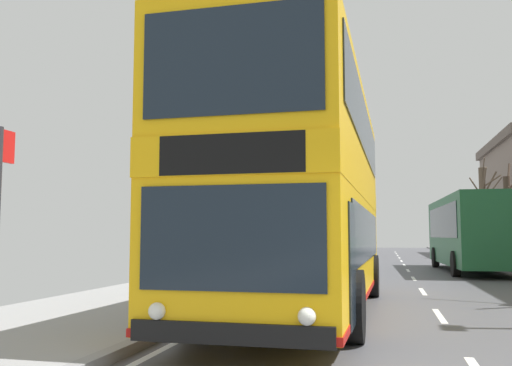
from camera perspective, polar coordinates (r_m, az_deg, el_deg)
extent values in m
cube|color=silver|center=(11.62, 18.06, -12.63)|extent=(0.12, 2.00, 0.00)
cube|color=silver|center=(16.37, 16.50, -10.47)|extent=(0.12, 2.00, 0.00)
cube|color=silver|center=(21.15, 15.65, -9.28)|extent=(0.12, 2.00, 0.00)
cube|color=silver|center=(25.94, 15.12, -8.53)|extent=(0.12, 2.00, 0.00)
cube|color=silver|center=(30.73, 14.75, -8.01)|extent=(0.12, 2.00, 0.00)
cube|color=silver|center=(35.52, 14.49, -7.64)|extent=(0.12, 2.00, 0.00)
cube|color=silver|center=(40.31, 14.28, -7.35)|extent=(0.12, 2.00, 0.00)
cube|color=silver|center=(45.11, 14.12, -7.12)|extent=(0.12, 2.00, 0.00)
cube|color=silver|center=(49.90, 14.00, -6.94)|extent=(0.12, 2.00, 0.00)
cube|color=silver|center=(54.70, 13.89, -6.79)|extent=(0.12, 2.00, 0.00)
cube|color=#F4B20F|center=(11.44, 4.94, -6.56)|extent=(2.71, 10.45, 1.86)
cube|color=#F4B20F|center=(11.47, 4.89, -0.69)|extent=(2.72, 10.50, 0.49)
cube|color=#F4B20F|center=(11.61, 4.85, 4.69)|extent=(2.71, 10.45, 1.70)
cube|color=#D0970D|center=(11.80, 4.81, 8.95)|extent=(2.63, 10.14, 0.08)
cube|color=#19232D|center=(6.34, -2.63, -5.55)|extent=(2.17, 0.08, 1.19)
cube|color=black|center=(6.41, -2.61, 2.98)|extent=(1.73, 0.07, 0.47)
cube|color=#19232D|center=(6.65, -2.56, 12.33)|extent=(2.17, 0.08, 1.29)
cube|color=black|center=(6.43, -2.69, -14.99)|extent=(2.34, 0.13, 0.24)
cube|color=#B2140F|center=(11.49, 4.97, -10.91)|extent=(2.73, 10.50, 0.10)
cube|color=#19232D|center=(11.56, 11.26, -5.17)|extent=(0.21, 8.11, 0.97)
cube|color=#19232D|center=(11.50, 11.01, 5.30)|extent=(0.24, 9.35, 1.02)
cube|color=#19232D|center=(11.95, -0.80, -5.28)|extent=(0.21, 8.11, 0.97)
cube|color=#19232D|center=(11.88, -1.11, 4.86)|extent=(0.24, 9.35, 1.02)
sphere|color=white|center=(6.19, 5.17, -13.28)|extent=(0.20, 0.20, 0.20)
sphere|color=white|center=(6.68, -9.99, -12.64)|extent=(0.20, 0.20, 0.20)
cube|color=#19232D|center=(7.47, 9.73, -8.16)|extent=(0.04, 0.90, 1.60)
cylinder|color=black|center=(8.37, 9.82, -12.18)|extent=(0.32, 1.05, 1.04)
cylinder|color=black|center=(8.87, -5.94, -11.84)|extent=(0.32, 1.05, 1.04)
cylinder|color=black|center=(14.63, 11.69, -9.18)|extent=(0.32, 1.05, 1.04)
cylinder|color=black|center=(14.93, 2.46, -9.21)|extent=(0.32, 1.05, 1.04)
cube|color=#19512D|center=(25.97, 20.95, -4.56)|extent=(2.72, 10.28, 2.81)
cube|color=#19232D|center=(25.79, 18.22, -3.76)|extent=(0.26, 8.68, 1.35)
cube|color=#19232D|center=(26.21, 23.58, -3.61)|extent=(0.26, 8.68, 1.35)
cube|color=#19232D|center=(31.03, 19.34, -4.16)|extent=(2.10, 0.09, 1.69)
cylinder|color=black|center=(28.90, 17.68, -7.17)|extent=(0.31, 0.97, 0.96)
cylinder|color=black|center=(29.25, 22.27, -7.00)|extent=(0.31, 0.97, 0.96)
cylinder|color=black|center=(22.54, 19.53, -7.70)|extent=(0.31, 0.97, 0.96)
cylinder|color=#2D3338|center=(28.03, 24.14, -6.71)|extent=(0.05, 0.05, 0.99)
cylinder|color=#2D3338|center=(29.79, 23.46, -6.62)|extent=(0.05, 0.05, 0.99)
cylinder|color=#2D3338|center=(31.56, 22.85, -6.55)|extent=(0.05, 0.05, 0.99)
cylinder|color=#2D3338|center=(33.33, 22.31, -6.48)|extent=(0.05, 0.05, 0.99)
cylinder|color=#2D3338|center=(35.10, 21.82, -6.42)|extent=(0.05, 0.05, 0.99)
cylinder|color=#2D3338|center=(36.88, 21.39, -6.37)|extent=(0.05, 0.05, 0.99)
cube|color=red|center=(6.79, -24.42, 3.51)|extent=(0.04, 0.44, 0.36)
cylinder|color=brown|center=(41.77, 21.98, -2.69)|extent=(0.42, 0.42, 6.08)
cylinder|color=brown|center=(41.06, 21.98, 1.36)|extent=(0.17, 1.91, 1.32)
cylinder|color=brown|center=(42.77, 21.90, 0.22)|extent=(0.37, 1.73, 0.90)
cylinder|color=brown|center=(41.90, 22.78, -0.63)|extent=(1.34, 0.20, 1.76)
cylinder|color=brown|center=(41.08, 22.07, 0.25)|extent=(0.12, 1.76, 1.67)
cylinder|color=brown|center=(42.09, 21.35, -0.44)|extent=(0.85, 0.68, 1.49)
cylinder|color=brown|center=(41.99, 22.53, -0.15)|extent=(1.07, 0.17, 1.84)
cylinder|color=brown|center=(41.45, 22.70, 0.15)|extent=(1.13, 1.19, 0.82)
cylinder|color=#423328|center=(32.65, 24.13, -3.34)|extent=(0.36, 0.36, 4.52)
cylinder|color=#423328|center=(33.29, 24.14, 0.37)|extent=(0.52, 1.12, 1.81)
cylinder|color=#423328|center=(32.17, 24.14, -1.57)|extent=(0.19, 1.10, 1.35)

